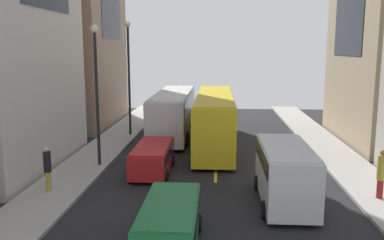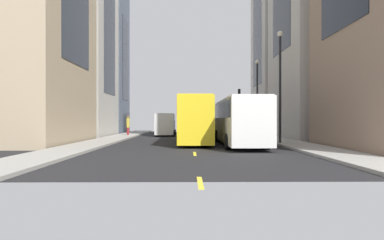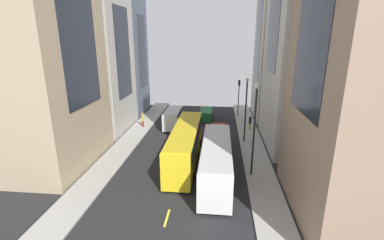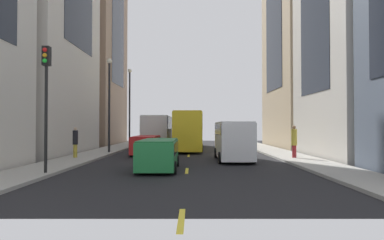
{
  "view_description": "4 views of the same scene",
  "coord_description": "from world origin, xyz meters",
  "px_view_note": "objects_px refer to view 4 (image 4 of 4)",
  "views": [
    {
      "loc": [
        0.08,
        -25.31,
        6.69
      ],
      "look_at": [
        -1.52,
        0.14,
        2.27
      ],
      "focal_mm": 38.87,
      "sensor_mm": 36.0,
      "label": 1
    },
    {
      "loc": [
        0.35,
        31.05,
        1.91
      ],
      "look_at": [
        0.03,
        1.11,
        1.85
      ],
      "focal_mm": 31.36,
      "sensor_mm": 36.0,
      "label": 2
    },
    {
      "loc": [
        -3.47,
        29.01,
        12.35
      ],
      "look_at": [
        -0.28,
        -2.32,
        2.85
      ],
      "focal_mm": 25.59,
      "sensor_mm": 36.0,
      "label": 3
    },
    {
      "loc": [
        0.26,
        -28.65,
        2.3
      ],
      "look_at": [
        0.29,
        -1.53,
        2.83
      ],
      "focal_mm": 29.19,
      "sensor_mm": 36.0,
      "label": 4
    }
  ],
  "objects_px": {
    "city_bus_white": "(159,129)",
    "car_red_0": "(146,144)",
    "traffic_light_near_corner": "(46,85)",
    "delivery_van_white": "(233,138)",
    "pedestrian_walking_far": "(294,141)",
    "streetcar_yellow": "(188,128)",
    "pedestrian_crossing_near": "(75,141)",
    "car_green_1": "(158,152)"
  },
  "relations": [
    {
      "from": "city_bus_white",
      "to": "car_red_0",
      "type": "distance_m",
      "value": 9.97
    },
    {
      "from": "city_bus_white",
      "to": "traffic_light_near_corner",
      "type": "bearing_deg",
      "value": -98.77
    },
    {
      "from": "delivery_van_white",
      "to": "pedestrian_walking_far",
      "type": "bearing_deg",
      "value": 7.29
    },
    {
      "from": "delivery_van_white",
      "to": "streetcar_yellow",
      "type": "bearing_deg",
      "value": 106.21
    },
    {
      "from": "pedestrian_crossing_near",
      "to": "pedestrian_walking_far",
      "type": "height_order",
      "value": "pedestrian_walking_far"
    },
    {
      "from": "delivery_van_white",
      "to": "car_red_0",
      "type": "xyz_separation_m",
      "value": [
        -6.44,
        4.28,
        -0.62
      ]
    },
    {
      "from": "pedestrian_walking_far",
      "to": "traffic_light_near_corner",
      "type": "distance_m",
      "value": 15.69
    },
    {
      "from": "pedestrian_crossing_near",
      "to": "delivery_van_white",
      "type": "bearing_deg",
      "value": -27.52
    },
    {
      "from": "city_bus_white",
      "to": "streetcar_yellow",
      "type": "xyz_separation_m",
      "value": [
        3.23,
        -3.4,
        0.12
      ]
    },
    {
      "from": "car_red_0",
      "to": "traffic_light_near_corner",
      "type": "distance_m",
      "value": 11.58
    },
    {
      "from": "delivery_van_white",
      "to": "pedestrian_walking_far",
      "type": "relative_size",
      "value": 2.47
    },
    {
      "from": "delivery_van_white",
      "to": "pedestrian_crossing_near",
      "type": "bearing_deg",
      "value": 176.89
    },
    {
      "from": "pedestrian_crossing_near",
      "to": "pedestrian_walking_far",
      "type": "xyz_separation_m",
      "value": [
        15.01,
        -0.04,
        0.05
      ]
    },
    {
      "from": "streetcar_yellow",
      "to": "city_bus_white",
      "type": "bearing_deg",
      "value": 133.5
    },
    {
      "from": "delivery_van_white",
      "to": "car_red_0",
      "type": "relative_size",
      "value": 1.14
    },
    {
      "from": "city_bus_white",
      "to": "pedestrian_crossing_near",
      "type": "height_order",
      "value": "city_bus_white"
    },
    {
      "from": "city_bus_white",
      "to": "delivery_van_white",
      "type": "bearing_deg",
      "value": -65.84
    },
    {
      "from": "car_green_1",
      "to": "pedestrian_crossing_near",
      "type": "bearing_deg",
      "value": 141.41
    },
    {
      "from": "city_bus_white",
      "to": "pedestrian_walking_far",
      "type": "distance_m",
      "value": 17.3
    },
    {
      "from": "traffic_light_near_corner",
      "to": "delivery_van_white",
      "type": "bearing_deg",
      "value": 33.71
    },
    {
      "from": "streetcar_yellow",
      "to": "traffic_light_near_corner",
      "type": "distance_m",
      "value": 18.43
    },
    {
      "from": "pedestrian_crossing_near",
      "to": "traffic_light_near_corner",
      "type": "relative_size",
      "value": 0.35
    },
    {
      "from": "streetcar_yellow",
      "to": "car_green_1",
      "type": "relative_size",
      "value": 2.9
    },
    {
      "from": "car_green_1",
      "to": "traffic_light_near_corner",
      "type": "bearing_deg",
      "value": -158.83
    },
    {
      "from": "city_bus_white",
      "to": "car_green_1",
      "type": "bearing_deg",
      "value": -84.27
    },
    {
      "from": "streetcar_yellow",
      "to": "car_red_0",
      "type": "relative_size",
      "value": 2.77
    },
    {
      "from": "car_green_1",
      "to": "pedestrian_crossing_near",
      "type": "relative_size",
      "value": 2.19
    },
    {
      "from": "car_red_0",
      "to": "streetcar_yellow",
      "type": "bearing_deg",
      "value": 63.06
    },
    {
      "from": "pedestrian_crossing_near",
      "to": "pedestrian_walking_far",
      "type": "bearing_deg",
      "value": -24.57
    },
    {
      "from": "traffic_light_near_corner",
      "to": "city_bus_white",
      "type": "bearing_deg",
      "value": 81.23
    },
    {
      "from": "car_red_0",
      "to": "pedestrian_crossing_near",
      "type": "xyz_separation_m",
      "value": [
        -4.32,
        -3.7,
        0.37
      ]
    },
    {
      "from": "pedestrian_walking_far",
      "to": "traffic_light_near_corner",
      "type": "bearing_deg",
      "value": -111.56
    },
    {
      "from": "city_bus_white",
      "to": "pedestrian_walking_far",
      "type": "relative_size",
      "value": 5.38
    },
    {
      "from": "car_green_1",
      "to": "pedestrian_walking_far",
      "type": "bearing_deg",
      "value": 29.53
    },
    {
      "from": "delivery_van_white",
      "to": "pedestrian_walking_far",
      "type": "distance_m",
      "value": 4.29
    },
    {
      "from": "streetcar_yellow",
      "to": "delivery_van_white",
      "type": "bearing_deg",
      "value": -73.79
    },
    {
      "from": "streetcar_yellow",
      "to": "car_red_0",
      "type": "height_order",
      "value": "streetcar_yellow"
    },
    {
      "from": "car_red_0",
      "to": "pedestrian_crossing_near",
      "type": "height_order",
      "value": "pedestrian_crossing_near"
    },
    {
      "from": "city_bus_white",
      "to": "pedestrian_walking_far",
      "type": "xyz_separation_m",
      "value": [
        10.61,
        -13.65,
        -0.7
      ]
    },
    {
      "from": "delivery_van_white",
      "to": "car_green_1",
      "type": "distance_m",
      "value": 6.33
    },
    {
      "from": "car_red_0",
      "to": "traffic_light_near_corner",
      "type": "xyz_separation_m",
      "value": [
        -3.09,
        -10.65,
        3.34
      ]
    },
    {
      "from": "car_green_1",
      "to": "traffic_light_near_corner",
      "type": "height_order",
      "value": "traffic_light_near_corner"
    }
  ]
}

